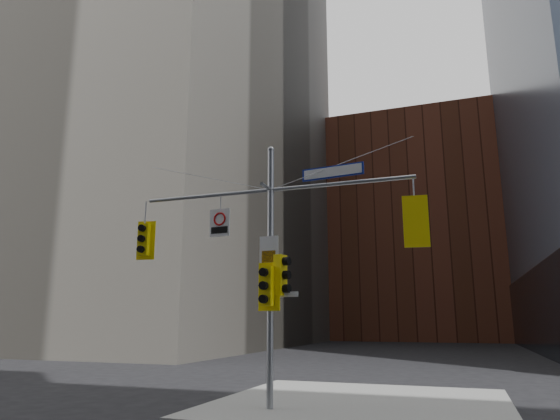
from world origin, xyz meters
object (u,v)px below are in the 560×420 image
Objects in this scene: traffic_light_pole_front at (267,286)px; street_sign_blade at (332,172)px; traffic_light_pole_side at (281,275)px; signal_assembly at (270,245)px; regulatory_sign_arm at (220,222)px; traffic_light_west_arm at (144,240)px; traffic_light_east_arm at (416,222)px.

street_sign_blade reaches higher than traffic_light_pole_front.
street_sign_blade reaches higher than traffic_light_pole_side.
regulatory_sign_arm is (-1.57, -0.02, 0.76)m from signal_assembly.
signal_assembly reaches higher than street_sign_blade.
signal_assembly reaches higher than regulatory_sign_arm.
street_sign_blade is (1.48, 0.01, 2.77)m from traffic_light_pole_side.
traffic_light_pole_front is at bearing 140.62° from traffic_light_pole_side.
traffic_light_pole_front is (4.15, -0.28, -1.52)m from traffic_light_west_arm.
signal_assembly is 1.17m from traffic_light_pole_front.
regulatory_sign_arm is (-1.57, 0.25, 1.90)m from traffic_light_pole_front.
signal_assembly reaches higher than traffic_light_west_arm.
signal_assembly reaches higher than traffic_light_east_arm.
traffic_light_west_arm is at bearing -7.27° from traffic_light_east_arm.
traffic_light_west_arm is 6.15m from street_sign_blade.
traffic_light_west_arm is 1.48× the size of regulatory_sign_arm.
signal_assembly is 6.16× the size of traffic_light_pole_front.
traffic_light_east_arm is at bearing 0.01° from signal_assembly.
regulatory_sign_arm is at bearing -179.26° from signal_assembly.
traffic_light_east_arm is (8.08, -0.01, 0.00)m from traffic_light_west_arm.
traffic_light_east_arm is 4.22m from traffic_light_pole_front.
traffic_light_east_arm is at bearing 4.34° from regulatory_sign_arm.
signal_assembly is 6.09× the size of traffic_light_east_arm.
signal_assembly is 9.85× the size of regulatory_sign_arm.
traffic_light_west_arm is 0.68× the size of street_sign_blade.
traffic_light_pole_side is at bearing -10.84° from traffic_light_west_arm.
traffic_light_east_arm is 2.63m from street_sign_blade.
street_sign_blade is at bearing 10.88° from traffic_light_pole_front.
traffic_light_west_arm is 1.09× the size of traffic_light_pole_side.
street_sign_blade is at bearing -7.25° from traffic_light_east_arm.
traffic_light_pole_front is (-3.93, -0.27, -1.52)m from traffic_light_east_arm.
signal_assembly is 2.64m from street_sign_blade.
traffic_light_pole_front is at bearing -89.94° from signal_assembly.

